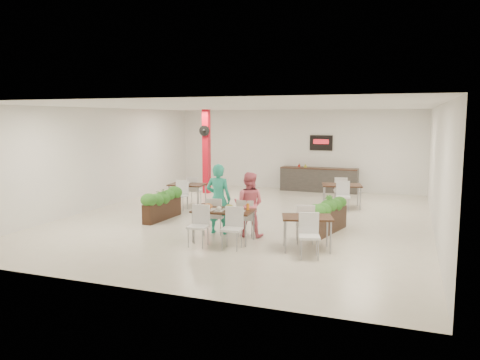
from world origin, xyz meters
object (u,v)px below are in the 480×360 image
(diner_woman, at_px, (249,204))
(planter_right, at_px, (328,214))
(service_counter, at_px, (319,179))
(planter_left, at_px, (162,203))
(main_table, at_px, (223,215))
(side_table_a, at_px, (187,188))
(side_table_c, at_px, (307,223))
(side_table_b, at_px, (342,188))
(red_column, at_px, (206,150))
(diner_man, at_px, (218,199))

(diner_woman, height_order, planter_right, diner_woman)
(service_counter, height_order, planter_left, service_counter)
(main_table, distance_m, side_table_a, 4.50)
(side_table_a, bearing_deg, diner_woman, -46.90)
(side_table_c, bearing_deg, diner_woman, 139.11)
(planter_left, relative_size, side_table_b, 1.03)
(main_table, relative_size, planter_left, 0.97)
(red_column, distance_m, side_table_c, 8.41)
(service_counter, height_order, side_table_b, service_counter)
(service_counter, bearing_deg, planter_right, -77.31)
(diner_man, bearing_deg, diner_woman, 176.98)
(planter_left, height_order, side_table_c, side_table_c)
(red_column, bearing_deg, diner_woman, -57.10)
(diner_man, xyz_separation_m, side_table_a, (-2.33, 2.93, -0.25))
(planter_right, bearing_deg, side_table_b, 92.72)
(red_column, height_order, planter_right, red_column)
(red_column, distance_m, side_table_b, 5.54)
(planter_left, bearing_deg, side_table_c, -20.06)
(red_column, xyz_separation_m, service_counter, (4.00, 1.86, -1.15))
(main_table, bearing_deg, side_table_a, 127.23)
(main_table, xyz_separation_m, side_table_b, (2.02, 5.18, -0.00))
(service_counter, height_order, diner_man, service_counter)
(side_table_a, bearing_deg, side_table_b, 14.80)
(diner_woman, xyz_separation_m, side_table_c, (1.60, -0.71, -0.18))
(service_counter, relative_size, planter_left, 1.74)
(main_table, bearing_deg, service_counter, 85.13)
(planter_right, bearing_deg, diner_woman, -150.95)
(planter_right, distance_m, side_table_a, 5.28)
(service_counter, bearing_deg, diner_man, -98.20)
(main_table, relative_size, planter_right, 0.93)
(main_table, height_order, planter_left, main_table)
(diner_man, relative_size, side_table_a, 1.07)
(main_table, height_order, side_table_b, same)
(main_table, distance_m, planter_right, 2.74)
(side_table_c, bearing_deg, service_counter, 82.12)
(red_column, height_order, side_table_a, red_column)
(planter_left, distance_m, side_table_b, 5.79)
(side_table_b, bearing_deg, side_table_c, -102.49)
(main_table, bearing_deg, planter_right, 36.90)
(side_table_c, bearing_deg, planter_left, 143.13)
(red_column, relative_size, diner_woman, 2.02)
(red_column, distance_m, diner_woman, 6.87)
(side_table_c, bearing_deg, main_table, 161.51)
(diner_man, bearing_deg, service_counter, -101.21)
(planter_left, bearing_deg, main_table, -32.29)
(diner_woman, height_order, side_table_b, diner_woman)
(side_table_a, bearing_deg, planter_left, -88.24)
(diner_woman, relative_size, side_table_c, 0.95)
(diner_man, xyz_separation_m, diner_woman, (0.80, 0.00, -0.09))
(red_column, xyz_separation_m, planter_left, (0.77, -4.78, -1.15))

